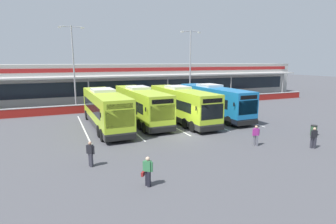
{
  "coord_description": "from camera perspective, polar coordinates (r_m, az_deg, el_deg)",
  "views": [
    {
      "loc": [
        -10.78,
        -20.63,
        6.48
      ],
      "look_at": [
        -0.7,
        3.0,
        1.6
      ],
      "focal_mm": 28.62,
      "sensor_mm": 36.0,
      "label": 1
    }
  ],
  "objects": [
    {
      "name": "ground_plane",
      "position": [
        24.16,
        4.33,
        -4.83
      ],
      "size": [
        200.0,
        200.0,
        0.0
      ],
      "primitive_type": "plane",
      "color": "#4C4C51"
    },
    {
      "name": "terminal_building",
      "position": [
        48.87,
        -10.37,
        6.51
      ],
      "size": [
        70.0,
        13.0,
        6.0
      ],
      "color": "#B7B7B2",
      "rests_on": "ground"
    },
    {
      "name": "red_barrier_wall",
      "position": [
        37.22,
        -5.97,
        1.54
      ],
      "size": [
        60.0,
        0.4,
        1.1
      ],
      "color": "maroon",
      "rests_on": "ground"
    },
    {
      "name": "coach_bus_leftmost",
      "position": [
        27.06,
        -13.22,
        0.48
      ],
      "size": [
        3.05,
        12.19,
        3.78
      ],
      "color": "#B7DB2D",
      "rests_on": "ground"
    },
    {
      "name": "coach_bus_left_centre",
      "position": [
        28.93,
        -5.78,
        1.36
      ],
      "size": [
        3.05,
        12.19,
        3.78
      ],
      "color": "#B7DB2D",
      "rests_on": "ground"
    },
    {
      "name": "coach_bus_centre",
      "position": [
        29.28,
        2.9,
        1.52
      ],
      "size": [
        3.05,
        12.19,
        3.78
      ],
      "color": "#B7DB2D",
      "rests_on": "ground"
    },
    {
      "name": "coach_bus_right_centre",
      "position": [
        31.93,
        9.66,
        2.15
      ],
      "size": [
        3.05,
        12.19,
        3.78
      ],
      "color": "#1972B7",
      "rests_on": "ground"
    },
    {
      "name": "bay_stripe_far_west",
      "position": [
        27.51,
        -17.51,
        -3.37
      ],
      "size": [
        0.14,
        13.0,
        0.01
      ],
      "primitive_type": "cube",
      "color": "silver",
      "rests_on": "ground"
    },
    {
      "name": "bay_stripe_west",
      "position": [
        28.19,
        -8.99,
        -2.66
      ],
      "size": [
        0.14,
        13.0,
        0.01
      ],
      "primitive_type": "cube",
      "color": "silver",
      "rests_on": "ground"
    },
    {
      "name": "bay_stripe_mid_west",
      "position": [
        29.45,
        -1.04,
        -1.95
      ],
      "size": [
        0.14,
        13.0,
        0.01
      ],
      "primitive_type": "cube",
      "color": "silver",
      "rests_on": "ground"
    },
    {
      "name": "bay_stripe_centre",
      "position": [
        31.24,
        6.12,
        -1.27
      ],
      "size": [
        0.14,
        13.0,
        0.01
      ],
      "primitive_type": "cube",
      "color": "silver",
      "rests_on": "ground"
    },
    {
      "name": "bay_stripe_mid_east",
      "position": [
        33.45,
        12.41,
        -0.66
      ],
      "size": [
        0.14,
        13.0,
        0.01
      ],
      "primitive_type": "cube",
      "color": "silver",
      "rests_on": "ground"
    },
    {
      "name": "pedestrian_with_handbag",
      "position": [
        14.36,
        -4.38,
        -12.33
      ],
      "size": [
        0.58,
        0.56,
        1.62
      ],
      "color": "black",
      "rests_on": "ground"
    },
    {
      "name": "pedestrian_in_dark_coat",
      "position": [
        22.99,
        28.62,
        -4.71
      ],
      "size": [
        0.54,
        0.34,
        1.62
      ],
      "color": "#33333D",
      "rests_on": "ground"
    },
    {
      "name": "pedestrian_child",
      "position": [
        17.49,
        -16.18,
        -8.38
      ],
      "size": [
        0.47,
        0.42,
        1.62
      ],
      "color": "#33333D",
      "rests_on": "ground"
    },
    {
      "name": "pedestrian_near_bin",
      "position": [
        21.87,
        18.2,
        -4.65
      ],
      "size": [
        0.54,
        0.37,
        1.62
      ],
      "color": "slate",
      "rests_on": "ground"
    },
    {
      "name": "lamp_post_west",
      "position": [
        37.86,
        -19.49,
        9.86
      ],
      "size": [
        3.24,
        0.28,
        11.0
      ],
      "color": "#9E9EA3",
      "rests_on": "ground"
    },
    {
      "name": "lamp_post_centre",
      "position": [
        41.44,
        4.76,
        10.45
      ],
      "size": [
        3.24,
        0.28,
        11.0
      ],
      "color": "#9E9EA3",
      "rests_on": "ground"
    },
    {
      "name": "litter_bin",
      "position": [
        27.02,
        28.61,
        -3.44
      ],
      "size": [
        0.54,
        0.54,
        0.93
      ],
      "color": "#2D5133",
      "rests_on": "ground"
    }
  ]
}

